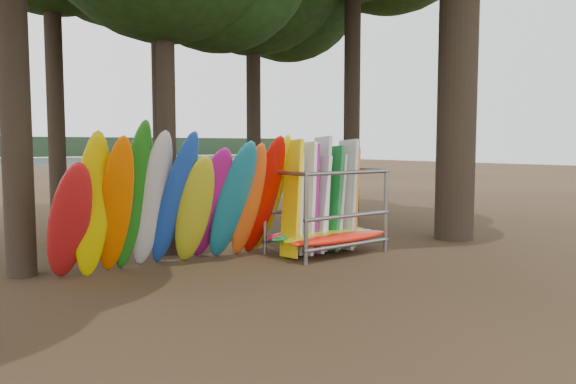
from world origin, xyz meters
TOP-DOWN VIEW (x-y plane):
  - ground at (0.00, 0.00)m, footprint 120.00×120.00m
  - kayak_row at (-2.39, 1.32)m, footprint 5.44×2.11m
  - storage_rack at (0.88, 0.68)m, footprint 2.84×1.54m

SIDE VIEW (x-z plane):
  - ground at x=0.00m, z-range 0.00..0.00m
  - storage_rack at x=0.88m, z-range -0.43..2.31m
  - kayak_row at x=-2.39m, z-range -0.25..2.89m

